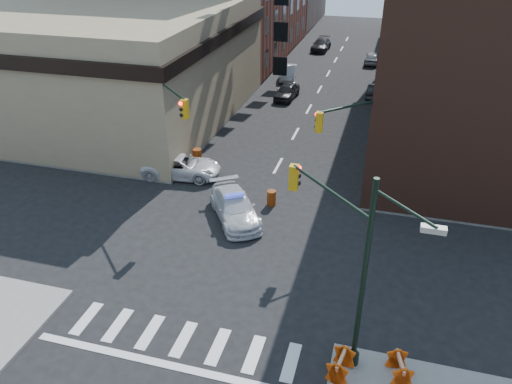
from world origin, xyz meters
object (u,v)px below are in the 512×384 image
Objects in this scene: pedestrian_a at (166,156)px; pedestrian_b at (146,159)px; pickup at (181,166)px; parked_car_wnear at (287,91)px; parked_car_enear at (376,91)px; barricade_nw_a at (152,157)px; barricade_se_a at (399,369)px; barrel_road at (271,198)px; barrel_bank at (197,156)px; police_car at (235,207)px; parked_car_wfar at (288,72)px.

pedestrian_a reaches higher than pedestrian_b.
parked_car_wnear is (3.25, 17.55, -0.01)m from pickup.
barricade_nw_a is at bearing 58.69° from parked_car_enear.
parked_car_wnear is at bearing 72.55° from pedestrian_b.
parked_car_enear is 3.63× the size of barricade_nw_a.
parked_car_wnear is 3.48× the size of barricade_se_a.
parked_car_enear is at bearing 53.28° from barricade_nw_a.
pickup is at bearing 32.13° from barricade_se_a.
barrel_bank is at bearing 146.79° from barrel_road.
police_car reaches higher than barricade_nw_a.
parked_car_wfar is at bearing 100.10° from barrel_road.
barricade_nw_a reaches higher than barrel_road.
barrel_road is 0.87× the size of barricade_nw_a.
parked_car_wnear is at bearing -85.92° from parked_car_wfar.
pedestrian_a is (-4.59, -16.99, 0.37)m from parked_car_wnear.
parked_car_wnear is 4.39× the size of barrel_road.
parked_car_enear is (9.27, -3.66, -0.07)m from parked_car_wfar.
pickup is 4.76× the size of barrel_bank.
parked_car_wnear is 6.41m from parked_car_wfar.
police_car is at bearing 80.50° from parked_car_enear.
pedestrian_b is 3.54m from barrel_bank.
barricade_nw_a is at bearing 34.72° from barricade_se_a.
barrel_bank is (2.77, 2.17, -0.41)m from pedestrian_b.
police_car reaches higher than barrel_road.
barrel_bank reaches higher than barrel_road.
pickup is 2.48m from pedestrian_b.
parked_car_wfar reaches higher than barrel_road.
barrel_bank reaches higher than barricade_nw_a.
barrel_road is (9.11, -1.98, -0.48)m from pedestrian_b.
parked_car_enear reaches higher than barrel_road.
parked_car_enear is 24.51m from pedestrian_b.
parked_car_wnear is at bearing 93.98° from pedestrian_a.
pedestrian_b reaches higher than parked_car_wfar.
barrel_road is at bearing -86.81° from parked_car_wfar.
police_car is 4.71× the size of barricade_nw_a.
police_car is 1.24× the size of parked_car_wnear.
police_car is at bearing -27.75° from pedestrian_b.
barrel_road is at bearing 19.34° from barricade_se_a.
parked_car_wfar is (-2.98, 27.95, -0.02)m from police_car.
parked_car_enear is 3.32× the size of barricade_se_a.
parked_car_enear is 21.18m from barrel_bank.
barricade_se_a is at bearing -55.77° from barrel_road.
barrel_bank is at bearing 38.62° from pedestrian_b.
pedestrian_b is at bearing 167.74° from barrel_road.
pedestrian_a is 1.69× the size of barricade_nw_a.
parked_car_wnear is (-1.75, 21.66, -0.04)m from police_car.
police_car is at bearing -128.81° from barrel_road.
pedestrian_a reaches higher than parked_car_wfar.
pedestrian_a reaches higher than barrel_bank.
police_car is 21.73m from parked_car_wnear.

